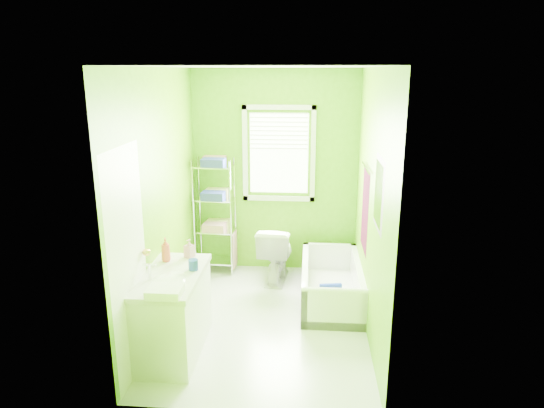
# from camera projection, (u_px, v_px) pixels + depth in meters

# --- Properties ---
(ground) EXTENTS (2.90, 2.90, 0.00)m
(ground) POSITION_uv_depth(u_px,v_px,m) (265.00, 320.00, 5.16)
(ground) COLOR silver
(ground) RESTS_ON ground
(room_envelope) EXTENTS (2.14, 2.94, 2.62)m
(room_envelope) POSITION_uv_depth(u_px,v_px,m) (264.00, 178.00, 4.75)
(room_envelope) COLOR #59A107
(room_envelope) RESTS_ON ground
(window) EXTENTS (0.92, 0.05, 1.22)m
(window) POSITION_uv_depth(u_px,v_px,m) (279.00, 149.00, 6.10)
(window) COLOR white
(window) RESTS_ON ground
(door) EXTENTS (0.09, 0.80, 2.00)m
(door) POSITION_uv_depth(u_px,v_px,m) (129.00, 266.00, 4.02)
(door) COLOR white
(door) RESTS_ON ground
(right_wall_decor) EXTENTS (0.04, 1.48, 1.17)m
(right_wall_decor) POSITION_uv_depth(u_px,v_px,m) (370.00, 203.00, 4.71)
(right_wall_decor) COLOR #470820
(right_wall_decor) RESTS_ON ground
(bathtub) EXTENTS (0.67, 1.43, 0.46)m
(bathtub) POSITION_uv_depth(u_px,v_px,m) (331.00, 289.00, 5.56)
(bathtub) COLOR white
(bathtub) RESTS_ON ground
(toilet) EXTENTS (0.46, 0.74, 0.72)m
(toilet) POSITION_uv_depth(u_px,v_px,m) (276.00, 253.00, 6.07)
(toilet) COLOR white
(toilet) RESTS_ON ground
(vanity) EXTENTS (0.53, 1.07, 1.02)m
(vanity) POSITION_uv_depth(u_px,v_px,m) (173.00, 310.00, 4.49)
(vanity) COLOR white
(vanity) RESTS_ON ground
(wire_shelf_unit) EXTENTS (0.52, 0.42, 1.52)m
(wire_shelf_unit) POSITION_uv_depth(u_px,v_px,m) (216.00, 203.00, 6.20)
(wire_shelf_unit) COLOR silver
(wire_shelf_unit) RESTS_ON ground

